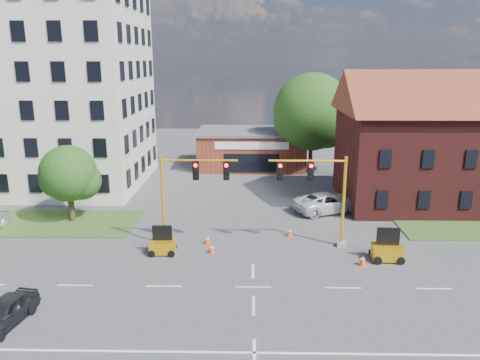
{
  "coord_description": "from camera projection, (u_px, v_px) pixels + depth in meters",
  "views": [
    {
      "loc": [
        -0.27,
        -23.66,
        12.35
      ],
      "look_at": [
        -0.94,
        10.0,
        3.54
      ],
      "focal_mm": 35.0,
      "sensor_mm": 36.0,
      "label": 1
    }
  ],
  "objects": [
    {
      "name": "cone_c",
      "position": [
        363.0,
        260.0,
        28.62
      ],
      "size": [
        0.4,
        0.4,
        0.7
      ],
      "color": "#FE4C0D",
      "rests_on": "ground"
    },
    {
      "name": "trailer_east",
      "position": [
        387.0,
        251.0,
        29.29
      ],
      "size": [
        1.9,
        1.33,
        2.07
      ],
      "rotation": [
        0.0,
        0.0,
        -0.07
      ],
      "color": "#F8AE14",
      "rests_on": "ground"
    },
    {
      "name": "cone_b",
      "position": [
        207.0,
        240.0,
        31.87
      ],
      "size": [
        0.4,
        0.4,
        0.7
      ],
      "color": "#FE4C0D",
      "rests_on": "ground"
    },
    {
      "name": "sedan_dark",
      "position": [
        4.0,
        312.0,
        22.18
      ],
      "size": [
        2.18,
        4.12,
        1.34
      ],
      "primitive_type": "imported",
      "rotation": [
        0.0,
        0.0,
        -0.16
      ],
      "color": "#222227",
      "rests_on": "ground"
    },
    {
      "name": "signal_mast_west",
      "position": [
        187.0,
        190.0,
        30.9
      ],
      "size": [
        5.3,
        0.6,
        6.2
      ],
      "color": "gray",
      "rests_on": "ground"
    },
    {
      "name": "townhouse_row",
      "position": [
        464.0,
        136.0,
        39.64
      ],
      "size": [
        21.0,
        11.0,
        11.5
      ],
      "color": "#531B18",
      "rests_on": "ground"
    },
    {
      "name": "cone_d",
      "position": [
        289.0,
        232.0,
        33.3
      ],
      "size": [
        0.4,
        0.4,
        0.7
      ],
      "color": "#FE4C0D",
      "rests_on": "ground"
    },
    {
      "name": "cone_a",
      "position": [
        212.0,
        248.0,
        30.46
      ],
      "size": [
        0.4,
        0.4,
        0.7
      ],
      "color": "#FE4C0D",
      "rests_on": "ground"
    },
    {
      "name": "office_block",
      "position": [
        45.0,
        80.0,
        44.97
      ],
      "size": [
        18.4,
        15.4,
        20.6
      ],
      "color": "silver",
      "rests_on": "ground"
    },
    {
      "name": "brick_shop",
      "position": [
        251.0,
        148.0,
        54.46
      ],
      "size": [
        12.4,
        8.4,
        4.3
      ],
      "color": "maroon",
      "rests_on": "ground"
    },
    {
      "name": "lane_markings",
      "position": [
        254.0,
        316.0,
        23.11
      ],
      "size": [
        60.0,
        36.0,
        0.01
      ],
      "primitive_type": null,
      "color": "white",
      "rests_on": "ground"
    },
    {
      "name": "signal_mast_east",
      "position": [
        319.0,
        190.0,
        30.73
      ],
      "size": [
        5.3,
        0.6,
        6.2
      ],
      "color": "gray",
      "rests_on": "ground"
    },
    {
      "name": "tree_nw_front",
      "position": [
        72.0,
        175.0,
        35.57
      ],
      "size": [
        4.52,
        4.3,
        6.02
      ],
      "color": "#392114",
      "rests_on": "ground"
    },
    {
      "name": "tree_large",
      "position": [
        316.0,
        114.0,
        50.43
      ],
      "size": [
        8.78,
        8.36,
        10.92
      ],
      "color": "#392114",
      "rests_on": "ground"
    },
    {
      "name": "trailer_west",
      "position": [
        163.0,
        245.0,
        30.3
      ],
      "size": [
        1.66,
        1.13,
        1.86
      ],
      "rotation": [
        0.0,
        0.0,
        0.03
      ],
      "color": "#F8AE14",
      "rests_on": "ground"
    },
    {
      "name": "ground",
      "position": [
        253.0,
        287.0,
        26.01
      ],
      "size": [
        120.0,
        120.0,
        0.0
      ],
      "primitive_type": "plane",
      "color": "#47474A",
      "rests_on": "ground"
    },
    {
      "name": "pickup_white",
      "position": [
        328.0,
        202.0,
        38.55
      ],
      "size": [
        6.43,
        4.74,
        1.62
      ],
      "primitive_type": "imported",
      "rotation": [
        0.0,
        0.0,
        1.97
      ],
      "color": "white",
      "rests_on": "ground"
    }
  ]
}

